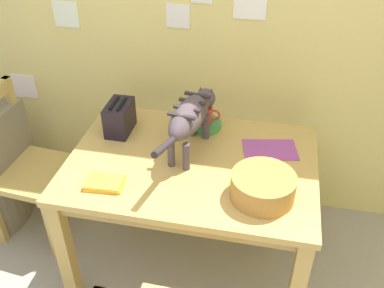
{
  "coord_description": "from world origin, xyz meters",
  "views": [
    {
      "loc": [
        0.31,
        -0.52,
        2.06
      ],
      "look_at": [
        -0.04,
        1.18,
        0.83
      ],
      "focal_mm": 40.73,
      "sensor_mm": 36.0,
      "label": 1
    }
  ],
  "objects_px": {
    "magazine": "(270,150)",
    "toaster": "(120,118)",
    "dining_table": "(192,174)",
    "saucer_bowl": "(205,124)",
    "book_stack": "(104,183)",
    "cat": "(191,116)",
    "wooden_chair_near": "(27,169)",
    "coffee_mug": "(206,115)",
    "wicker_basket": "(263,186)"
  },
  "relations": [
    {
      "from": "cat",
      "to": "book_stack",
      "type": "distance_m",
      "value": 0.53
    },
    {
      "from": "cat",
      "to": "toaster",
      "type": "distance_m",
      "value": 0.44
    },
    {
      "from": "wicker_basket",
      "to": "toaster",
      "type": "height_order",
      "value": "toaster"
    },
    {
      "from": "wooden_chair_near",
      "to": "book_stack",
      "type": "bearing_deg",
      "value": 68.21
    },
    {
      "from": "cat",
      "to": "coffee_mug",
      "type": "distance_m",
      "value": 0.25
    },
    {
      "from": "coffee_mug",
      "to": "book_stack",
      "type": "height_order",
      "value": "coffee_mug"
    },
    {
      "from": "cat",
      "to": "saucer_bowl",
      "type": "xyz_separation_m",
      "value": [
        0.04,
        0.22,
        -0.18
      ]
    },
    {
      "from": "book_stack",
      "to": "toaster",
      "type": "relative_size",
      "value": 0.93
    },
    {
      "from": "magazine",
      "to": "wicker_basket",
      "type": "bearing_deg",
      "value": -103.63
    },
    {
      "from": "saucer_bowl",
      "to": "book_stack",
      "type": "bearing_deg",
      "value": -122.5
    },
    {
      "from": "magazine",
      "to": "wooden_chair_near",
      "type": "distance_m",
      "value": 1.41
    },
    {
      "from": "magazine",
      "to": "wicker_basket",
      "type": "xyz_separation_m",
      "value": [
        -0.01,
        -0.37,
        0.06
      ]
    },
    {
      "from": "cat",
      "to": "wooden_chair_near",
      "type": "relative_size",
      "value": 0.73
    },
    {
      "from": "saucer_bowl",
      "to": "toaster",
      "type": "relative_size",
      "value": 0.9
    },
    {
      "from": "dining_table",
      "to": "saucer_bowl",
      "type": "distance_m",
      "value": 0.33
    },
    {
      "from": "cat",
      "to": "wicker_basket",
      "type": "height_order",
      "value": "cat"
    },
    {
      "from": "cat",
      "to": "wooden_chair_near",
      "type": "xyz_separation_m",
      "value": [
        -0.98,
        -0.04,
        -0.46
      ]
    },
    {
      "from": "coffee_mug",
      "to": "cat",
      "type": "bearing_deg",
      "value": -100.44
    },
    {
      "from": "cat",
      "to": "toaster",
      "type": "xyz_separation_m",
      "value": [
        -0.41,
        0.08,
        -0.11
      ]
    },
    {
      "from": "cat",
      "to": "magazine",
      "type": "distance_m",
      "value": 0.45
    },
    {
      "from": "dining_table",
      "to": "wooden_chair_near",
      "type": "bearing_deg",
      "value": 176.64
    },
    {
      "from": "coffee_mug",
      "to": "magazine",
      "type": "distance_m",
      "value": 0.4
    },
    {
      "from": "toaster",
      "to": "saucer_bowl",
      "type": "bearing_deg",
      "value": 16.37
    },
    {
      "from": "dining_table",
      "to": "saucer_bowl",
      "type": "bearing_deg",
      "value": 88.19
    },
    {
      "from": "saucer_bowl",
      "to": "book_stack",
      "type": "height_order",
      "value": "saucer_bowl"
    },
    {
      "from": "coffee_mug",
      "to": "book_stack",
      "type": "bearing_deg",
      "value": -122.79
    },
    {
      "from": "dining_table",
      "to": "toaster",
      "type": "relative_size",
      "value": 6.2
    },
    {
      "from": "cat",
      "to": "wooden_chair_near",
      "type": "height_order",
      "value": "cat"
    },
    {
      "from": "book_stack",
      "to": "wicker_basket",
      "type": "xyz_separation_m",
      "value": [
        0.72,
        0.07,
        0.05
      ]
    },
    {
      "from": "toaster",
      "to": "cat",
      "type": "bearing_deg",
      "value": -11.54
    },
    {
      "from": "magazine",
      "to": "toaster",
      "type": "bearing_deg",
      "value": 167.61
    },
    {
      "from": "book_stack",
      "to": "cat",
      "type": "bearing_deg",
      "value": 47.51
    },
    {
      "from": "toaster",
      "to": "wooden_chair_near",
      "type": "height_order",
      "value": "wooden_chair_near"
    },
    {
      "from": "cat",
      "to": "book_stack",
      "type": "bearing_deg",
      "value": -123.13
    },
    {
      "from": "saucer_bowl",
      "to": "book_stack",
      "type": "distance_m",
      "value": 0.69
    },
    {
      "from": "dining_table",
      "to": "saucer_bowl",
      "type": "xyz_separation_m",
      "value": [
        0.01,
        0.31,
        0.11
      ]
    },
    {
      "from": "wooden_chair_near",
      "to": "coffee_mug",
      "type": "bearing_deg",
      "value": 109.29
    },
    {
      "from": "book_stack",
      "to": "wooden_chair_near",
      "type": "height_order",
      "value": "wooden_chair_near"
    },
    {
      "from": "magazine",
      "to": "toaster",
      "type": "xyz_separation_m",
      "value": [
        -0.82,
        0.02,
        0.08
      ]
    },
    {
      "from": "dining_table",
      "to": "magazine",
      "type": "height_order",
      "value": "magazine"
    },
    {
      "from": "wooden_chair_near",
      "to": "dining_table",
      "type": "bearing_deg",
      "value": 91.85
    },
    {
      "from": "dining_table",
      "to": "magazine",
      "type": "bearing_deg",
      "value": 23.77
    },
    {
      "from": "cat",
      "to": "toaster",
      "type": "height_order",
      "value": "cat"
    },
    {
      "from": "book_stack",
      "to": "wicker_basket",
      "type": "distance_m",
      "value": 0.73
    },
    {
      "from": "cat",
      "to": "wicker_basket",
      "type": "bearing_deg",
      "value": -27.98
    },
    {
      "from": "dining_table",
      "to": "cat",
      "type": "distance_m",
      "value": 0.31
    },
    {
      "from": "saucer_bowl",
      "to": "book_stack",
      "type": "xyz_separation_m",
      "value": [
        -0.37,
        -0.58,
        -0.0
      ]
    },
    {
      "from": "coffee_mug",
      "to": "wicker_basket",
      "type": "bearing_deg",
      "value": -55.75
    },
    {
      "from": "saucer_bowl",
      "to": "wicker_basket",
      "type": "bearing_deg",
      "value": -55.43
    },
    {
      "from": "dining_table",
      "to": "toaster",
      "type": "bearing_deg",
      "value": 157.46
    }
  ]
}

